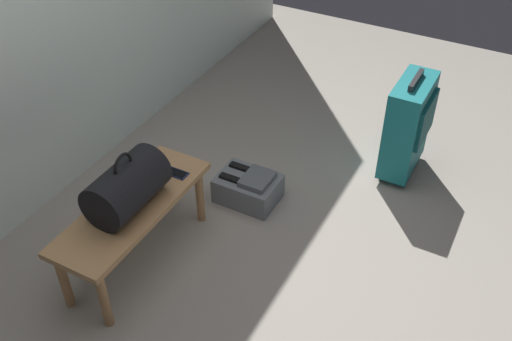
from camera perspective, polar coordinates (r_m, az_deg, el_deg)
The scene contains 6 objects.
ground_plane at distance 3.33m, azimuth 2.08°, elevation -9.76°, with size 6.60×6.60×0.00m, color gray.
bench at distance 3.21m, azimuth -11.84°, elevation -4.08°, with size 1.00×0.36×0.41m.
duffel_bag_black at distance 3.08m, azimuth -12.45°, elevation -1.53°, with size 0.44×0.26×0.34m.
cell_phone at distance 3.32m, azimuth -7.84°, elevation -0.23°, with size 0.07×0.14×0.01m.
suitcase_upright_teal at distance 3.89m, azimuth 14.57°, elevation 4.30°, with size 0.44×0.23×0.72m.
backpack_grey at distance 3.70m, azimuth -0.74°, elevation -1.67°, with size 0.28×0.38×0.21m.
Camera 1 is at (-2.00, -0.94, 2.49)m, focal length 41.14 mm.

